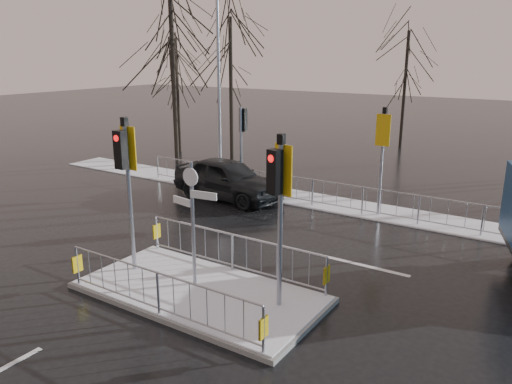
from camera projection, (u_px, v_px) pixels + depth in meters
The scene contains 11 objects.
ground at pixel (200, 295), 12.10m from camera, with size 120.00×120.00×0.00m, color black.
snow_verge at pixel (343, 206), 19.03m from camera, with size 30.00×2.00×0.04m, color white.
lane_markings at pixel (191, 300), 11.83m from camera, with size 8.00×11.38×0.01m.
traffic_island at pixel (199, 280), 12.00m from camera, with size 6.00×3.04×4.15m.
far_kerb_fixtures at pixel (346, 184), 18.20m from camera, with size 18.00×0.65×3.83m.
car_far_lane at pixel (228, 179), 19.88m from camera, with size 1.91×4.75×1.62m, color black.
tree_near_a at pixel (172, 43), 24.83m from camera, with size 4.75×4.75×8.97m.
tree_near_b at pixel (231, 63), 24.99m from camera, with size 4.00×4.00×7.55m.
tree_near_c at pixel (177, 74), 28.33m from camera, with size 3.50×3.50×6.61m.
tree_far_a at pixel (406, 67), 29.60m from camera, with size 3.75×3.75×7.08m.
street_lamp_left at pixel (220, 80), 21.92m from camera, with size 1.25×0.18×8.20m.
Camera 1 is at (7.13, -8.45, 5.67)m, focal length 35.00 mm.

